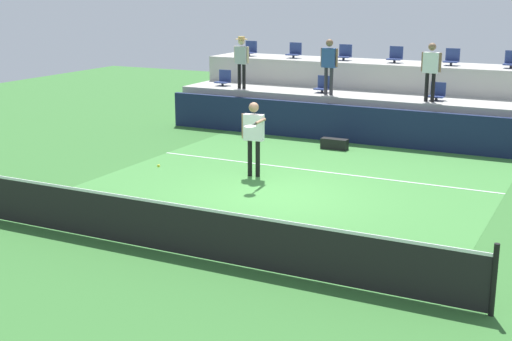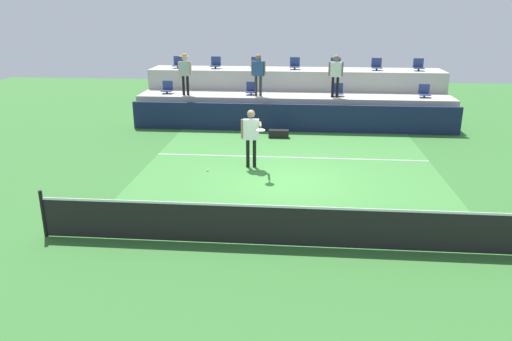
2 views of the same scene
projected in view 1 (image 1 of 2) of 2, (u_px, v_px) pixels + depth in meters
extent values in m
plane|color=#336B2D|center=(277.00, 196.00, 15.67)|extent=(40.00, 40.00, 0.00)
cube|color=#3D7F38|center=(295.00, 185.00, 16.53)|extent=(9.00, 10.00, 0.01)
cube|color=white|center=(317.00, 171.00, 17.74)|extent=(9.00, 0.06, 0.00)
cylinder|color=black|center=(494.00, 280.00, 9.81)|extent=(0.08, 0.08, 1.07)
cube|color=black|center=(177.00, 229.00, 12.10)|extent=(10.40, 0.01, 0.87)
cube|color=white|center=(176.00, 205.00, 11.99)|extent=(10.40, 0.02, 0.05)
cube|color=#141E42|center=(364.00, 125.00, 20.72)|extent=(13.00, 0.16, 1.10)
cube|color=#ADAAA3|center=(377.00, 116.00, 21.82)|extent=(13.00, 1.80, 1.25)
cube|color=#ADAAA3|center=(395.00, 95.00, 23.27)|extent=(13.00, 1.80, 2.10)
cylinder|color=#2D2D33|center=(223.00, 84.00, 23.87)|extent=(0.08, 0.08, 0.10)
cube|color=navy|center=(223.00, 82.00, 23.85)|extent=(0.44, 0.40, 0.04)
cube|color=navy|center=(225.00, 75.00, 23.96)|extent=(0.44, 0.04, 0.38)
cylinder|color=#2D2D33|center=(322.00, 91.00, 22.30)|extent=(0.08, 0.08, 0.10)
cube|color=navy|center=(322.00, 89.00, 22.29)|extent=(0.44, 0.40, 0.04)
cube|color=navy|center=(324.00, 82.00, 22.39)|extent=(0.44, 0.04, 0.38)
cylinder|color=#2D2D33|center=(436.00, 99.00, 20.74)|extent=(0.08, 0.08, 0.10)
cube|color=navy|center=(436.00, 97.00, 20.72)|extent=(0.44, 0.40, 0.04)
cube|color=navy|center=(438.00, 89.00, 20.83)|extent=(0.44, 0.04, 0.38)
cylinder|color=#2D2D33|center=(249.00, 55.00, 25.18)|extent=(0.08, 0.08, 0.10)
cube|color=navy|center=(249.00, 53.00, 25.16)|extent=(0.44, 0.40, 0.04)
cube|color=navy|center=(251.00, 46.00, 25.27)|extent=(0.44, 0.04, 0.38)
cylinder|color=#2D2D33|center=(293.00, 57.00, 24.43)|extent=(0.08, 0.08, 0.10)
cube|color=navy|center=(293.00, 55.00, 24.41)|extent=(0.44, 0.40, 0.04)
cube|color=navy|center=(296.00, 48.00, 24.52)|extent=(0.44, 0.04, 0.38)
cylinder|color=#2D2D33|center=(343.00, 59.00, 23.63)|extent=(0.08, 0.08, 0.10)
cube|color=navy|center=(344.00, 57.00, 23.62)|extent=(0.44, 0.40, 0.04)
cube|color=navy|center=(346.00, 50.00, 23.72)|extent=(0.44, 0.04, 0.38)
cylinder|color=#2D2D33|center=(394.00, 61.00, 22.88)|extent=(0.08, 0.08, 0.10)
cube|color=navy|center=(394.00, 59.00, 22.86)|extent=(0.44, 0.40, 0.04)
cube|color=navy|center=(396.00, 52.00, 22.96)|extent=(0.44, 0.04, 0.38)
cylinder|color=#2D2D33|center=(451.00, 64.00, 22.09)|extent=(0.08, 0.08, 0.10)
cube|color=navy|center=(451.00, 62.00, 22.07)|extent=(0.44, 0.40, 0.04)
cube|color=navy|center=(453.00, 54.00, 22.18)|extent=(0.44, 0.04, 0.38)
cylinder|color=#2D2D33|center=(511.00, 67.00, 21.31)|extent=(0.08, 0.08, 0.10)
cube|color=navy|center=(511.00, 64.00, 21.30)|extent=(0.44, 0.40, 0.04)
cylinder|color=black|center=(250.00, 158.00, 17.21)|extent=(0.12, 0.12, 0.89)
cylinder|color=black|center=(258.00, 159.00, 17.14)|extent=(0.12, 0.12, 0.89)
cube|color=white|center=(254.00, 127.00, 16.98)|extent=(0.50, 0.23, 0.63)
sphere|color=#A87A5B|center=(254.00, 107.00, 16.86)|extent=(0.26, 0.26, 0.24)
cylinder|color=#A87A5B|center=(243.00, 126.00, 17.07)|extent=(0.08, 0.08, 0.60)
cylinder|color=#A87A5B|center=(260.00, 121.00, 16.57)|extent=(0.13, 0.57, 0.07)
cylinder|color=black|center=(254.00, 124.00, 16.23)|extent=(0.06, 0.26, 0.04)
ellipsoid|color=silver|center=(250.00, 126.00, 15.98)|extent=(0.29, 0.34, 0.03)
cylinder|color=black|center=(239.00, 76.00, 23.18)|extent=(0.12, 0.12, 0.80)
cylinder|color=black|center=(244.00, 76.00, 23.09)|extent=(0.12, 0.12, 0.80)
cube|color=#B2B2B7|center=(242.00, 55.00, 22.97)|extent=(0.45, 0.22, 0.57)
sphere|color=beige|center=(241.00, 42.00, 22.86)|extent=(0.24, 0.24, 0.22)
cylinder|color=beige|center=(235.00, 54.00, 23.09)|extent=(0.08, 0.08, 0.53)
cylinder|color=beige|center=(248.00, 55.00, 22.83)|extent=(0.08, 0.08, 0.53)
cylinder|color=tan|center=(241.00, 39.00, 22.84)|extent=(0.42, 0.42, 0.01)
cylinder|color=tan|center=(241.00, 38.00, 22.83)|extent=(0.25, 0.25, 0.09)
cylinder|color=#2D2D33|center=(326.00, 81.00, 21.86)|extent=(0.12, 0.12, 0.83)
cylinder|color=#2D2D33|center=(331.00, 81.00, 21.76)|extent=(0.12, 0.12, 0.83)
cube|color=#2D4C8C|center=(329.00, 58.00, 21.63)|extent=(0.47, 0.24, 0.59)
sphere|color=#846047|center=(330.00, 43.00, 21.52)|extent=(0.25, 0.25, 0.23)
cylinder|color=#846047|center=(322.00, 57.00, 21.77)|extent=(0.08, 0.08, 0.56)
cylinder|color=#846047|center=(337.00, 58.00, 21.49)|extent=(0.08, 0.08, 0.56)
cylinder|color=black|center=(427.00, 87.00, 20.50)|extent=(0.12, 0.12, 0.83)
cylinder|color=black|center=(433.00, 88.00, 20.41)|extent=(0.12, 0.12, 0.83)
cube|color=white|center=(431.00, 63.00, 20.28)|extent=(0.46, 0.21, 0.59)
sphere|color=#846047|center=(432.00, 47.00, 20.16)|extent=(0.24, 0.24, 0.22)
cylinder|color=#846047|center=(422.00, 62.00, 20.40)|extent=(0.08, 0.08, 0.55)
cylinder|color=#846047|center=(440.00, 63.00, 20.14)|extent=(0.08, 0.08, 0.55)
sphere|color=#CCE033|center=(159.00, 166.00, 15.03)|extent=(0.07, 0.07, 0.07)
cube|color=black|center=(334.00, 144.00, 20.16)|extent=(0.76, 0.28, 0.30)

